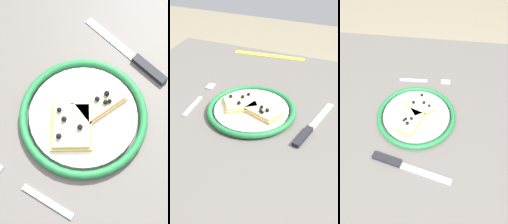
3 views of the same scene
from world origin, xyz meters
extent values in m
cube|color=#5B5651|center=(0.00, 0.00, 0.71)|extent=(1.09, 0.96, 0.03)
cylinder|color=#4C4742|center=(-0.48, 0.42, 0.35)|extent=(0.05, 0.05, 0.69)
cylinder|color=white|center=(-0.05, 0.03, 0.73)|extent=(0.22, 0.22, 0.01)
torus|color=#1E7238|center=(-0.05, 0.03, 0.74)|extent=(0.27, 0.27, 0.02)
cube|color=tan|center=(-0.08, 0.04, 0.75)|extent=(0.13, 0.12, 0.01)
cube|color=beige|center=(-0.08, 0.04, 0.75)|extent=(0.12, 0.11, 0.01)
sphere|color=black|center=(-0.07, 0.07, 0.76)|extent=(0.01, 0.01, 0.01)
sphere|color=black|center=(-0.12, 0.04, 0.76)|extent=(0.01, 0.01, 0.01)
sphere|color=black|center=(-0.08, 0.02, 0.76)|extent=(0.01, 0.01, 0.01)
sphere|color=black|center=(-0.08, 0.05, 0.76)|extent=(0.01, 0.01, 0.01)
cube|color=#D08F4C|center=(-0.01, 0.02, 0.75)|extent=(0.12, 0.09, 0.01)
cube|color=beige|center=(-0.01, 0.02, 0.75)|extent=(0.11, 0.08, 0.01)
sphere|color=black|center=(0.00, 0.00, 0.76)|extent=(0.01, 0.01, 0.01)
sphere|color=black|center=(-0.01, 0.02, 0.76)|extent=(0.01, 0.01, 0.01)
sphere|color=black|center=(-0.01, 0.01, 0.76)|extent=(0.01, 0.01, 0.01)
sphere|color=black|center=(0.01, 0.01, 0.76)|extent=(0.01, 0.01, 0.01)
cube|color=silver|center=(0.15, 0.09, 0.73)|extent=(0.05, 0.15, 0.00)
cube|color=black|center=(0.13, -0.03, 0.73)|extent=(0.04, 0.09, 0.01)
cube|color=#BBBBBB|center=(-0.23, -0.01, 0.73)|extent=(0.02, 0.11, 0.00)
cube|color=#BBBBBB|center=(-0.23, 0.12, 0.73)|extent=(0.02, 0.04, 0.00)
cube|color=yellow|center=(-0.13, 0.43, 0.73)|extent=(0.29, 0.05, 0.00)
camera|label=1|loc=(-0.25, -0.10, 1.33)|focal=49.77mm
camera|label=2|loc=(0.24, -0.66, 1.26)|focal=48.58mm
camera|label=3|loc=(0.39, 0.12, 1.29)|focal=33.64mm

